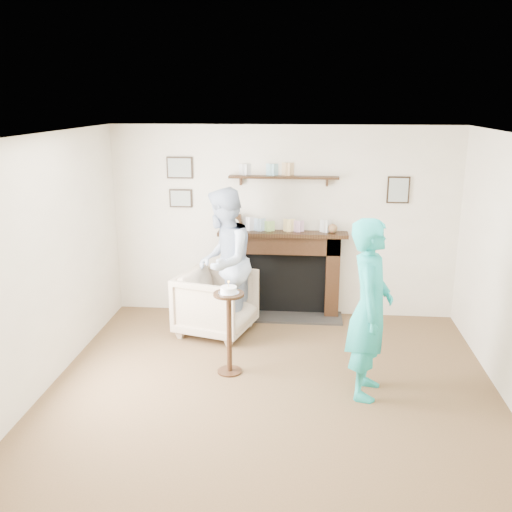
{
  "coord_description": "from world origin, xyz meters",
  "views": [
    {
      "loc": [
        0.31,
        -4.81,
        2.82
      ],
      "look_at": [
        -0.21,
        0.9,
        1.23
      ],
      "focal_mm": 40.0,
      "sensor_mm": 36.0,
      "label": 1
    }
  ],
  "objects_px": {
    "man": "(225,331)",
    "pedestal_table": "(229,317)",
    "armchair": "(217,332)",
    "woman": "(365,392)"
  },
  "relations": [
    {
      "from": "man",
      "to": "pedestal_table",
      "type": "height_order",
      "value": "pedestal_table"
    },
    {
      "from": "woman",
      "to": "pedestal_table",
      "type": "height_order",
      "value": "pedestal_table"
    },
    {
      "from": "man",
      "to": "pedestal_table",
      "type": "bearing_deg",
      "value": 14.91
    },
    {
      "from": "armchair",
      "to": "woman",
      "type": "relative_size",
      "value": 0.49
    },
    {
      "from": "woman",
      "to": "man",
      "type": "bearing_deg",
      "value": 59.55
    },
    {
      "from": "armchair",
      "to": "pedestal_table",
      "type": "distance_m",
      "value": 1.26
    },
    {
      "from": "man",
      "to": "woman",
      "type": "distance_m",
      "value": 2.13
    },
    {
      "from": "man",
      "to": "pedestal_table",
      "type": "xyz_separation_m",
      "value": [
        0.21,
        -1.09,
        0.63
      ]
    },
    {
      "from": "armchair",
      "to": "woman",
      "type": "height_order",
      "value": "woman"
    },
    {
      "from": "man",
      "to": "pedestal_table",
      "type": "distance_m",
      "value": 1.28
    }
  ]
}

